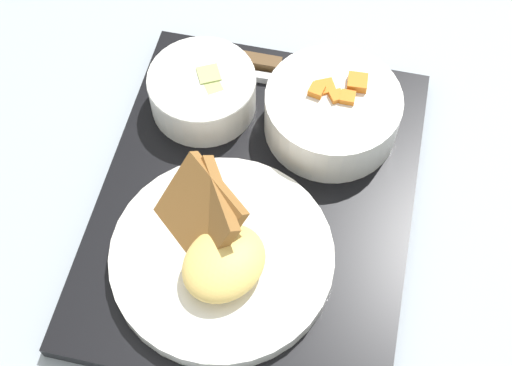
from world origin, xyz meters
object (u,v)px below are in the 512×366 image
(plate_main, at_px, (219,252))
(spoon, at_px, (266,78))
(knife, at_px, (264,64))
(bowl_soup, at_px, (202,89))
(bowl_salad, at_px, (332,111))

(plate_main, height_order, spoon, plate_main)
(plate_main, bearing_deg, spoon, -173.29)
(knife, height_order, spoon, knife)
(bowl_soup, height_order, spoon, bowl_soup)
(bowl_soup, relative_size, plate_main, 0.54)
(bowl_soup, bearing_deg, bowl_salad, 96.08)
(bowl_salad, height_order, bowl_soup, bowl_salad)
(bowl_soup, distance_m, plate_main, 0.19)
(bowl_salad, xyz_separation_m, spoon, (-0.04, -0.08, -0.03))
(bowl_salad, bearing_deg, bowl_soup, -83.92)
(bowl_soup, distance_m, spoon, 0.08)
(plate_main, relative_size, spoon, 1.48)
(bowl_soup, bearing_deg, spoon, 134.70)
(bowl_soup, xyz_separation_m, spoon, (-0.05, 0.05, -0.02))
(plate_main, xyz_separation_m, spoon, (-0.22, -0.03, -0.01))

